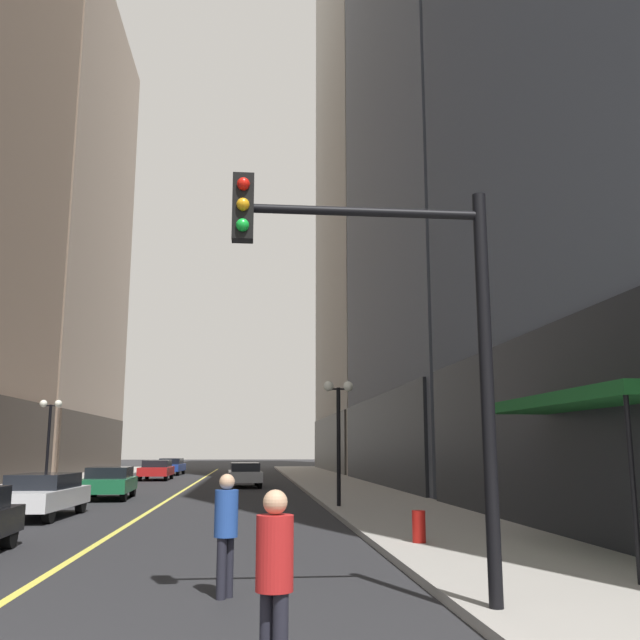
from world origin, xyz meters
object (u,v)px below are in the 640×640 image
Objects in this scene: pedestrian_in_red_jacket at (274,571)px; traffic_light_near_right at (406,320)px; fire_hydrant_right at (419,530)px; street_lamp_left_far at (49,424)px; car_green at (109,482)px; car_blue at (171,466)px; street_lamp_right_mid at (338,415)px; car_silver at (245,474)px; pedestrian_in_blue_hoodie at (226,525)px; car_white at (42,494)px; car_red at (157,469)px.

traffic_light_near_right is (1.76, 2.25, 2.74)m from pedestrian_in_red_jacket.
street_lamp_left_far is at bearing 123.03° from fire_hydrant_right.
pedestrian_in_red_jacket is at bearing -75.78° from car_green.
street_lamp_right_mid is at bearing -74.46° from car_blue.
car_blue is (-6.04, 18.63, 0.00)m from car_silver.
car_blue is at bearing 105.54° from street_lamp_right_mid.
traffic_light_near_right is (7.90, -21.98, 3.02)m from car_green.
car_silver is at bearing 90.92° from pedestrian_in_red_jacket.
pedestrian_in_blue_hoodie reaches higher than fire_hydrant_right.
car_green is at bearing -89.10° from car_blue.
car_blue is 48.09m from pedestrian_in_blue_hoodie.
car_white is 26.19m from car_red.
car_blue is at bearing 102.86° from fire_hydrant_right.
street_lamp_right_mid is at bearing 86.16° from traffic_light_near_right.
car_red is (0.06, 26.19, 0.00)m from car_white.
car_white is 0.98× the size of car_blue.
car_silver is 1.03× the size of car_red.
street_lamp_left_far is at bearing 109.13° from pedestrian_in_red_jacket.
car_blue is at bearing 90.34° from car_red.
fire_hydrant_right is (13.30, -20.45, -2.86)m from street_lamp_left_far.
pedestrian_in_blue_hoodie is (-0.04, -29.08, 0.29)m from car_silver.
pedestrian_in_red_jacket is at bearing -81.25° from car_red.
street_lamp_left_far is 5.54× the size of fire_hydrant_right.
car_green is 18.50m from fire_hydrant_right.
pedestrian_in_blue_hoodie is at bearing -74.65° from car_green.
car_green is at bearing 105.35° from pedestrian_in_blue_hoodie.
street_lamp_left_far is (-3.41, 12.63, 2.54)m from car_white.
car_white and car_red have the same top height.
pedestrian_in_red_jacket is 3.96m from traffic_light_near_right.
street_lamp_right_mid reaches higher than car_white.
traffic_light_near_right is 1.28× the size of street_lamp_left_far.
car_red is 0.94× the size of car_blue.
car_blue is at bearing 97.18° from pedestrian_in_blue_hoodie.
car_silver and car_blue have the same top height.
pedestrian_in_red_jacket is 0.39× the size of street_lamp_left_far.
car_silver is (6.05, 16.85, -0.00)m from car_white.
car_blue is 50.17m from traffic_light_near_right.
car_green is 5.53× the size of fire_hydrant_right.
car_red is at bearing 89.87° from car_white.
traffic_light_near_right is (8.34, -13.90, 3.02)m from car_white.
car_blue is 23.24m from street_lamp_left_far.
pedestrian_in_blue_hoodie reaches higher than car_red.
car_red reaches higher than fire_hydrant_right.
street_lamp_right_mid is (1.05, 15.62, -0.49)m from traffic_light_near_right.
street_lamp_left_far is at bearing 110.75° from pedestrian_in_blue_hoodie.
traffic_light_near_right is 1.28× the size of street_lamp_right_mid.
traffic_light_near_right is (8.34, -49.38, 3.02)m from car_blue.
street_lamp_left_far and street_lamp_right_mid have the same top height.
car_green is 10.41m from car_silver.
car_silver is at bearing -57.32° from car_red.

